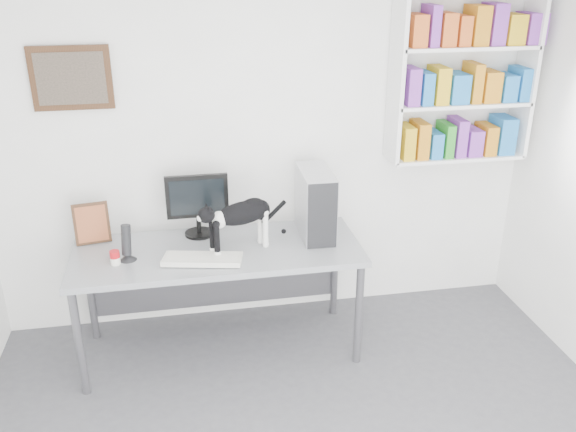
{
  "coord_description": "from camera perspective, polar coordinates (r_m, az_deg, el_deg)",
  "views": [
    {
      "loc": [
        -0.63,
        -2.25,
        2.64
      ],
      "look_at": [
        0.07,
        1.53,
        0.99
      ],
      "focal_mm": 38.0,
      "sensor_mm": 36.0,
      "label": 1
    }
  ],
  "objects": [
    {
      "name": "cat",
      "position": [
        4.05,
        -4.42,
        -0.91
      ],
      "size": [
        0.6,
        0.36,
        0.36
      ],
      "primitive_type": null,
      "rotation": [
        0.0,
        0.0,
        0.38
      ],
      "color": "black",
      "rests_on": "desk"
    },
    {
      "name": "bookshelf",
      "position": [
        4.64,
        16.04,
        12.51
      ],
      "size": [
        1.03,
        0.28,
        1.24
      ],
      "primitive_type": "cube",
      "color": "white",
      "rests_on": "room"
    },
    {
      "name": "leaning_print",
      "position": [
        4.38,
        -17.91,
        -0.59
      ],
      "size": [
        0.25,
        0.13,
        0.3
      ],
      "primitive_type": "cube",
      "rotation": [
        0.0,
        0.0,
        0.17
      ],
      "color": "#412515",
      "rests_on": "desk"
    },
    {
      "name": "monitor",
      "position": [
        4.3,
        -8.46,
        1.05
      ],
      "size": [
        0.43,
        0.21,
        0.46
      ],
      "primitive_type": "cube",
      "rotation": [
        0.0,
        0.0,
        0.0
      ],
      "color": "black",
      "rests_on": "desk"
    },
    {
      "name": "pc_tower",
      "position": [
        4.26,
        2.57,
        1.21
      ],
      "size": [
        0.22,
        0.48,
        0.48
      ],
      "primitive_type": "cube",
      "rotation": [
        0.0,
        0.0,
        -0.02
      ],
      "color": "silver",
      "rests_on": "desk"
    },
    {
      "name": "wall_art",
      "position": [
        4.34,
        -19.62,
        12.05
      ],
      "size": [
        0.52,
        0.04,
        0.42
      ],
      "primitive_type": "cube",
      "color": "#412515",
      "rests_on": "room"
    },
    {
      "name": "keyboard",
      "position": [
        4.0,
        -8.0,
        -3.99
      ],
      "size": [
        0.54,
        0.3,
        0.04
      ],
      "primitive_type": "cube",
      "rotation": [
        0.0,
        0.0,
        -0.21
      ],
      "color": "silver",
      "rests_on": "desk"
    },
    {
      "name": "desk",
      "position": [
        4.36,
        -6.37,
        -7.86
      ],
      "size": [
        1.95,
        0.77,
        0.81
      ],
      "primitive_type": "cube",
      "rotation": [
        0.0,
        0.0,
        0.01
      ],
      "color": "gray",
      "rests_on": "room"
    },
    {
      "name": "speaker",
      "position": [
        4.07,
        -14.88,
        -2.38
      ],
      "size": [
        0.15,
        0.15,
        0.26
      ],
      "primitive_type": "cylinder",
      "rotation": [
        0.0,
        0.0,
        -0.41
      ],
      "color": "black",
      "rests_on": "desk"
    },
    {
      "name": "soup_can",
      "position": [
        4.07,
        -15.88,
        -3.77
      ],
      "size": [
        0.07,
        0.07,
        0.09
      ],
      "primitive_type": "cylinder",
      "rotation": [
        0.0,
        0.0,
        0.1
      ],
      "color": "red",
      "rests_on": "desk"
    },
    {
      "name": "room",
      "position": [
        2.67,
        4.55,
        -5.8
      ],
      "size": [
        4.01,
        4.01,
        2.7
      ],
      "color": "#535358",
      "rests_on": "ground"
    }
  ]
}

